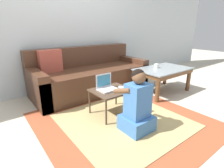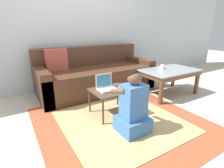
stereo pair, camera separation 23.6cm
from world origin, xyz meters
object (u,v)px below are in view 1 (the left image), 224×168
Objects in this scene: couch at (90,76)px; cup_on_table at (156,66)px; computer_mouse at (121,87)px; person_seated at (137,106)px; coffee_table at (163,72)px; laptop_desk at (112,93)px; laptop at (107,87)px.

couch reaches higher than cup_on_table.
person_seated is (-0.15, -0.45, -0.07)m from computer_mouse.
laptop_desk is (-1.27, -0.14, -0.06)m from coffee_table.
couch is 4.07× the size of laptop_desk.
cup_on_table is at bearing 31.04° from person_seated.
cup_on_table is at bearing 126.07° from coffee_table.
couch reaches higher than laptop_desk.
coffee_table is 4.13× the size of laptop.
laptop is at bearing 155.60° from computer_mouse.
laptop is 0.33× the size of person_seated.
laptop_desk is 0.49m from person_seated.
couch is at bearing 80.12° from person_seated.
coffee_table is 1.43m from person_seated.
laptop_desk is 2.12× the size of laptop.
laptop_desk is at bearing 163.06° from computer_mouse.
person_seated reaches higher than laptop_desk.
computer_mouse is (0.18, -0.08, -0.02)m from laptop.
couch is at bearing 140.18° from coffee_table.
coffee_table is 1.15m from computer_mouse.
laptop_desk is at bearing -168.76° from cup_on_table.
person_seated is at bearing -153.88° from coffee_table.
laptop is at bearing -171.05° from cup_on_table.
laptop_desk is at bearing 88.68° from person_seated.
laptop_desk is 0.15m from computer_mouse.
coffee_table is at bearing 6.24° from laptop_desk.
laptop_desk is 0.70× the size of person_seated.
couch is 25.71× the size of cup_on_table.
computer_mouse is at bearing -170.98° from coffee_table.
laptop_desk is at bearing -41.17° from laptop.
laptop is 2.98× the size of cup_on_table.
laptop_desk is 6.32× the size of cup_on_table.
couch is 2.09× the size of coffee_table.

